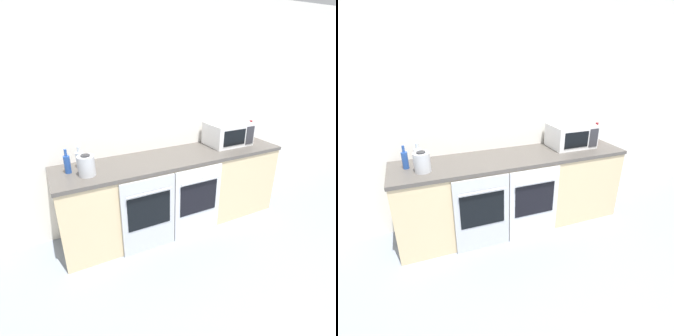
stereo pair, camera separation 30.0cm
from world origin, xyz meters
TOP-DOWN VIEW (x-y plane):
  - wall_back at (0.00, 2.36)m, footprint 10.00×0.06m
  - counter_back at (0.00, 2.02)m, footprint 2.69×0.65m
  - oven_left at (-0.48, 1.69)m, footprint 0.59×0.06m
  - oven_right at (0.12, 1.69)m, footprint 0.59×0.06m
  - microwave at (0.80, 2.09)m, footprint 0.54×0.39m
  - bottle_red at (1.21, 2.13)m, footprint 0.08×0.08m
  - bottle_clear at (-1.02, 2.16)m, footprint 0.08×0.08m
  - bottle_blue at (-1.15, 2.07)m, footprint 0.06×0.06m
  - kettle at (-1.00, 1.93)m, footprint 0.16×0.16m

SIDE VIEW (x-z plane):
  - oven_left at x=-0.48m, z-range 0.01..0.86m
  - oven_right at x=0.12m, z-range 0.01..0.86m
  - counter_back at x=0.00m, z-range 0.00..0.90m
  - bottle_clear at x=-1.02m, z-range 0.88..1.10m
  - bottle_blue at x=-1.15m, z-range 0.87..1.12m
  - kettle at x=-1.00m, z-range 0.90..1.10m
  - bottle_red at x=1.21m, z-range 0.87..1.13m
  - microwave at x=0.80m, z-range 0.90..1.18m
  - wall_back at x=0.00m, z-range 0.00..2.60m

